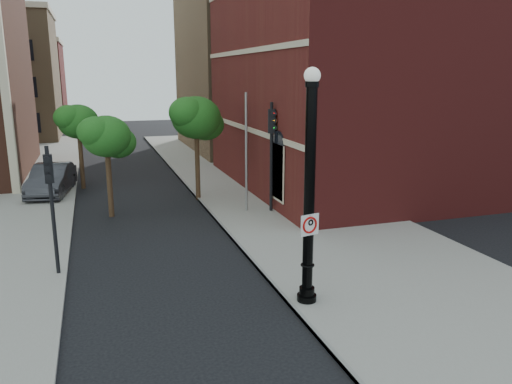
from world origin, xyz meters
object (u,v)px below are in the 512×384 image
object	(u,v)px
traffic_signal_left	(51,190)
parked_car	(52,180)
lamppost	(309,201)
no_parking_sign	(310,225)
traffic_signal_right	(272,139)

from	to	relation	value
traffic_signal_left	parked_car	bearing A→B (deg)	88.74
traffic_signal_left	lamppost	bearing A→B (deg)	-38.19
lamppost	traffic_signal_left	xyz separation A→B (m)	(-6.78, 4.33, -0.17)
lamppost	no_parking_sign	distance (m)	0.63
parked_car	traffic_signal_left	distance (m)	12.26
no_parking_sign	parked_car	bearing A→B (deg)	101.94
lamppost	parked_car	bearing A→B (deg)	115.21
parked_car	traffic_signal_left	size ratio (longest dim) A/B	1.18
traffic_signal_left	traffic_signal_right	size ratio (longest dim) A/B	0.82
traffic_signal_right	parked_car	bearing A→B (deg)	160.17
parked_car	traffic_signal_left	world-z (taller)	traffic_signal_left
lamppost	traffic_signal_left	bearing A→B (deg)	147.47
lamppost	no_parking_sign	size ratio (longest dim) A/B	11.07
lamppost	traffic_signal_left	size ratio (longest dim) A/B	1.54
parked_car	traffic_signal_right	xyz separation A→B (m)	(9.98, -7.11, 2.64)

